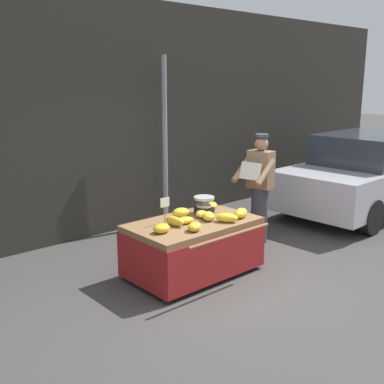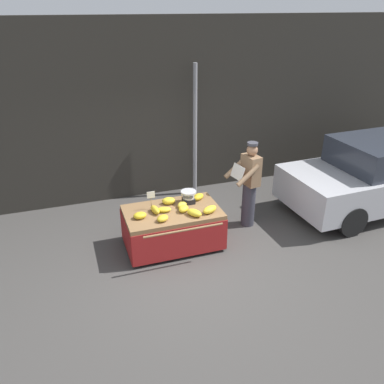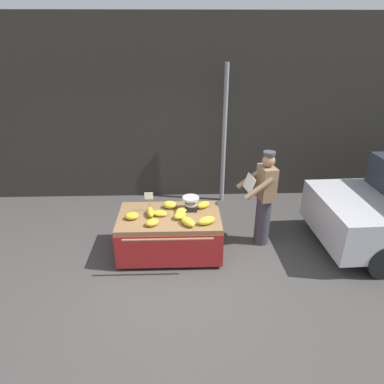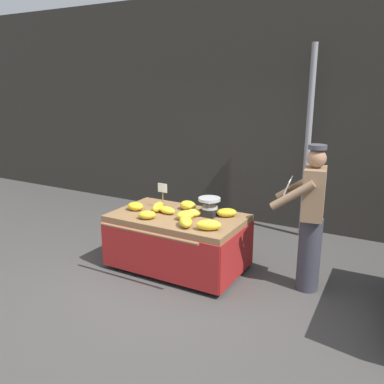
{
  "view_description": "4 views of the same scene",
  "coord_description": "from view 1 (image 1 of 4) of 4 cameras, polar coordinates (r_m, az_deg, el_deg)",
  "views": [
    {
      "loc": [
        -4.01,
        -3.55,
        2.51
      ],
      "look_at": [
        -0.04,
        0.92,
        1.08
      ],
      "focal_mm": 43.82,
      "sensor_mm": 36.0,
      "label": 1
    },
    {
      "loc": [
        -1.77,
        -5.06,
        4.0
      ],
      "look_at": [
        0.2,
        0.73,
        1.05
      ],
      "focal_mm": 36.74,
      "sensor_mm": 36.0,
      "label": 2
    },
    {
      "loc": [
        0.07,
        -4.09,
        3.48
      ],
      "look_at": [
        0.23,
        0.84,
        1.12
      ],
      "focal_mm": 31.86,
      "sensor_mm": 36.0,
      "label": 3
    },
    {
      "loc": [
        2.44,
        -3.45,
        2.37
      ],
      "look_at": [
        0.1,
        0.72,
        1.08
      ],
      "focal_mm": 38.29,
      "sensor_mm": 36.0,
      "label": 4
    }
  ],
  "objects": [
    {
      "name": "ground_plane",
      "position": [
        5.91,
        6.38,
        -11.72
      ],
      "size": [
        60.0,
        60.0,
        0.0
      ],
      "primitive_type": "plane",
      "color": "#423F3D"
    },
    {
      "name": "back_wall",
      "position": [
        7.83,
        -10.82,
        8.82
      ],
      "size": [
        16.0,
        0.24,
        3.81
      ],
      "primitive_type": "cube",
      "color": "#2D2B26",
      "rests_on": "ground"
    },
    {
      "name": "street_pole",
      "position": [
        8.09,
        -3.33,
        6.0
      ],
      "size": [
        0.09,
        0.09,
        2.92
      ],
      "primitive_type": "cylinder",
      "color": "gray",
      "rests_on": "ground"
    },
    {
      "name": "banana_cart",
      "position": [
        6.13,
        0.15,
        -5.39
      ],
      "size": [
        1.7,
        1.21,
        0.73
      ],
      "color": "olive",
      "rests_on": "ground"
    },
    {
      "name": "weighing_scale",
      "position": [
        6.4,
        1.48,
        -1.59
      ],
      "size": [
        0.28,
        0.28,
        0.23
      ],
      "color": "black",
      "rests_on": "banana_cart"
    },
    {
      "name": "price_sign",
      "position": [
        5.92,
        -3.33,
        -1.56
      ],
      "size": [
        0.14,
        0.01,
        0.34
      ],
      "color": "#997A51",
      "rests_on": "banana_cart"
    },
    {
      "name": "banana_bunch_0",
      "position": [
        5.67,
        0.29,
        -4.27
      ],
      "size": [
        0.27,
        0.25,
        0.1
      ],
      "primitive_type": "ellipsoid",
      "rotation": [
        0.0,
        0.0,
        2.13
      ],
      "color": "gold",
      "rests_on": "banana_cart"
    },
    {
      "name": "banana_bunch_1",
      "position": [
        6.04,
        4.25,
        -3.13
      ],
      "size": [
        0.29,
        0.32,
        0.12
      ],
      "primitive_type": "ellipsoid",
      "rotation": [
        0.0,
        0.0,
        0.61
      ],
      "color": "yellow",
      "rests_on": "banana_cart"
    },
    {
      "name": "banana_bunch_2",
      "position": [
        6.25,
        5.97,
        -2.56
      ],
      "size": [
        0.33,
        0.26,
        0.12
      ],
      "primitive_type": "ellipsoid",
      "rotation": [
        0.0,
        0.0,
        2.01
      ],
      "color": "yellow",
      "rests_on": "banana_cart"
    },
    {
      "name": "banana_bunch_3",
      "position": [
        6.24,
        -1.36,
        -2.51
      ],
      "size": [
        0.27,
        0.21,
        0.13
      ],
      "primitive_type": "ellipsoid",
      "rotation": [
        0.0,
        0.0,
        1.38
      ],
      "color": "yellow",
      "rests_on": "banana_cart"
    },
    {
      "name": "banana_bunch_4",
      "position": [
        5.87,
        -2.14,
        -3.58
      ],
      "size": [
        0.16,
        0.3,
        0.12
      ],
      "primitive_type": "ellipsoid",
      "rotation": [
        0.0,
        0.0,
        0.18
      ],
      "color": "gold",
      "rests_on": "banana_cart"
    },
    {
      "name": "banana_bunch_5",
      "position": [
        6.6,
        2.38,
        -1.69
      ],
      "size": [
        0.3,
        0.27,
        0.11
      ],
      "primitive_type": "ellipsoid",
      "rotation": [
        0.0,
        0.0,
        2.13
      ],
      "color": "gold",
      "rests_on": "banana_cart"
    },
    {
      "name": "banana_bunch_6",
      "position": [
        5.62,
        -3.73,
        -4.44
      ],
      "size": [
        0.23,
        0.18,
        0.11
      ],
      "primitive_type": "ellipsoid",
      "rotation": [
        0.0,
        0.0,
        1.62
      ],
      "color": "gold",
      "rests_on": "banana_cart"
    },
    {
      "name": "banana_bunch_7",
      "position": [
        6.09,
        2.02,
        -2.96
      ],
      "size": [
        0.27,
        0.27,
        0.11
      ],
      "primitive_type": "ellipsoid",
      "rotation": [
        0.0,
        0.0,
        2.44
      ],
      "color": "yellow",
      "rests_on": "banana_cart"
    },
    {
      "name": "banana_bunch_8",
      "position": [
        6.23,
        1.15,
        -2.68
      ],
      "size": [
        0.26,
        0.27,
        0.09
      ],
      "primitive_type": "ellipsoid",
      "rotation": [
        0.0,
        0.0,
        2.47
      ],
      "color": "yellow",
      "rests_on": "banana_cart"
    },
    {
      "name": "banana_bunch_9",
      "position": [
        5.95,
        -0.87,
        -3.47
      ],
      "size": [
        0.26,
        0.18,
        0.09
      ],
      "primitive_type": "ellipsoid",
      "rotation": [
        0.0,
        0.0,
        1.37
      ],
      "color": "yellow",
      "rests_on": "banana_cart"
    },
    {
      "name": "vendor_person",
      "position": [
        7.32,
        8.21,
        0.45
      ],
      "size": [
        0.63,
        0.58,
        1.71
      ],
      "color": "#383842",
      "rests_on": "ground"
    },
    {
      "name": "parked_car",
      "position": [
        9.63,
        20.27,
        2.12
      ],
      "size": [
        3.96,
        1.85,
        1.51
      ],
      "color": "#BCBCC1",
      "rests_on": "ground"
    }
  ]
}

